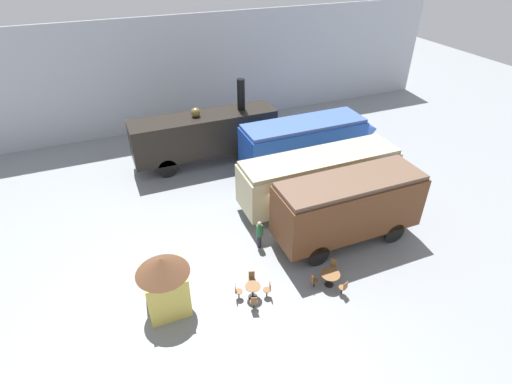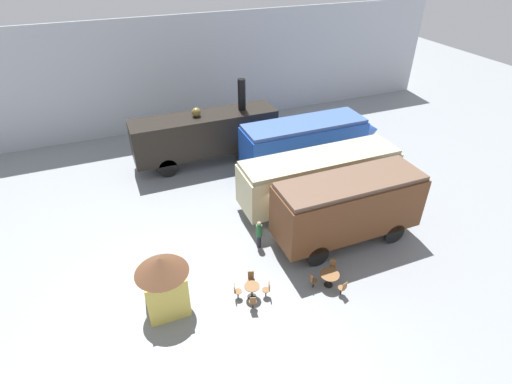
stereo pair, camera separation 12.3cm
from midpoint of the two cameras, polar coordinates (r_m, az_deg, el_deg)
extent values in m
plane|color=gray|center=(23.96, 3.58, -3.77)|extent=(80.00, 80.00, 0.00)
cube|color=#B2B7C1|center=(35.09, -7.56, 16.79)|extent=(44.00, 0.15, 9.00)
cube|color=black|center=(28.97, -7.48, 8.29)|extent=(10.30, 2.49, 2.76)
cylinder|color=black|center=(28.79, -2.28, 13.73)|extent=(0.55, 0.55, 2.19)
sphere|color=brown|center=(28.18, -8.75, 11.18)|extent=(0.64, 0.64, 0.64)
cylinder|color=black|center=(29.52, -0.83, 5.65)|extent=(1.34, 0.12, 1.34)
cylinder|color=black|center=(31.49, -2.43, 7.52)|extent=(1.34, 0.12, 1.34)
cylinder|color=black|center=(28.14, -12.62, 3.26)|extent=(1.34, 0.12, 1.34)
cylinder|color=black|center=(30.20, -13.54, 5.35)|extent=(1.34, 0.12, 1.34)
cube|color=blue|center=(28.04, 6.58, 6.95)|extent=(8.56, 2.82, 2.69)
cone|color=blue|center=(30.73, 15.34, 8.42)|extent=(1.93, 2.56, 2.56)
cube|color=#3A579D|center=(27.42, 6.78, 9.68)|extent=(8.39, 2.60, 0.24)
cylinder|color=black|center=(28.97, 12.14, 3.94)|extent=(1.05, 0.12, 1.05)
cylinder|color=black|center=(30.94, 9.45, 6.27)|extent=(1.05, 0.12, 1.05)
cylinder|color=black|center=(26.68, 2.86, 1.94)|extent=(1.05, 0.12, 1.05)
cylinder|color=black|center=(28.80, 0.60, 4.57)|extent=(1.05, 0.12, 1.05)
cube|color=beige|center=(24.54, 8.85, 2.12)|extent=(9.84, 2.72, 2.48)
cube|color=tan|center=(23.87, 9.13, 4.90)|extent=(9.65, 2.50, 0.24)
cylinder|color=black|center=(25.90, 15.68, -0.64)|extent=(0.95, 0.12, 0.95)
cylinder|color=black|center=(27.62, 12.58, 2.17)|extent=(0.95, 0.12, 0.95)
cylinder|color=black|center=(23.17, 3.82, -3.80)|extent=(0.95, 0.12, 0.95)
cylinder|color=black|center=(25.07, 1.25, -0.46)|extent=(0.95, 0.12, 0.95)
cube|color=brown|center=(21.65, 12.85, -1.97)|extent=(7.91, 2.74, 2.85)
cube|color=brown|center=(20.81, 13.38, 1.50)|extent=(7.75, 2.52, 0.24)
cylinder|color=black|center=(23.11, 19.05, -5.60)|extent=(1.23, 0.12, 1.23)
cylinder|color=black|center=(24.64, 15.32, -2.12)|extent=(1.23, 0.12, 1.23)
cylinder|color=black|center=(20.73, 8.76, -9.04)|extent=(1.23, 0.12, 1.23)
cylinder|color=black|center=(22.43, 5.45, -4.89)|extent=(1.23, 0.12, 1.23)
cylinder|color=black|center=(19.43, -0.64, -14.75)|extent=(0.44, 0.44, 0.02)
cylinder|color=black|center=(19.17, -0.65, -14.05)|extent=(0.08, 0.08, 0.69)
cylinder|color=brown|center=(18.91, -0.66, -13.32)|extent=(0.71, 0.71, 0.03)
cylinder|color=black|center=(20.26, 10.20, -12.88)|extent=(0.44, 0.44, 0.02)
cylinder|color=black|center=(20.01, 10.30, -12.18)|extent=(0.08, 0.08, 0.68)
cylinder|color=brown|center=(19.76, 10.41, -11.46)|extent=(0.94, 0.94, 0.03)
cylinder|color=black|center=(19.27, -2.65, -14.45)|extent=(0.06, 0.06, 0.42)
cylinder|color=brown|center=(19.10, -2.67, -14.00)|extent=(0.36, 0.36, 0.03)
cube|color=brown|center=(18.94, -3.17, -13.56)|extent=(0.13, 0.29, 0.42)
cylinder|color=black|center=(18.85, -0.51, -15.83)|extent=(0.06, 0.06, 0.42)
cylinder|color=brown|center=(18.68, -0.51, -15.38)|extent=(0.36, 0.36, 0.03)
cube|color=brown|center=(18.41, -0.48, -15.29)|extent=(0.29, 0.13, 0.42)
cylinder|color=black|center=(19.32, 1.36, -14.24)|extent=(0.06, 0.06, 0.42)
cylinder|color=brown|center=(19.15, 1.36, -13.79)|extent=(0.36, 0.36, 0.03)
cube|color=brown|center=(19.00, 1.85, -13.31)|extent=(0.13, 0.29, 0.42)
cylinder|color=black|center=(19.73, -0.77, -12.94)|extent=(0.06, 0.06, 0.42)
cylinder|color=brown|center=(19.56, -0.78, -12.49)|extent=(0.36, 0.36, 0.03)
cube|color=brown|center=(19.51, -0.81, -11.71)|extent=(0.29, 0.13, 0.42)
cylinder|color=black|center=(19.90, 8.12, -12.86)|extent=(0.06, 0.06, 0.42)
cylinder|color=brown|center=(19.74, 8.17, -12.41)|extent=(0.36, 0.36, 0.03)
cube|color=brown|center=(19.54, 7.79, -12.02)|extent=(0.10, 0.29, 0.42)
cylinder|color=black|center=(19.82, 11.99, -13.63)|extent=(0.06, 0.06, 0.42)
cylinder|color=brown|center=(19.66, 12.06, -13.19)|extent=(0.36, 0.36, 0.03)
cube|color=brown|center=(19.44, 12.50, -12.97)|extent=(0.29, 0.13, 0.42)
cylinder|color=black|center=(20.66, 10.66, -11.01)|extent=(0.06, 0.06, 0.42)
cylinder|color=brown|center=(20.51, 10.73, -10.56)|extent=(0.36, 0.36, 0.03)
cube|color=brown|center=(20.47, 10.87, -9.82)|extent=(0.24, 0.22, 0.42)
cylinder|color=#262633|center=(21.71, 0.31, -7.02)|extent=(0.24, 0.24, 0.78)
cylinder|color=#266638|center=(21.23, 0.32, -5.51)|extent=(0.34, 0.34, 0.69)
sphere|color=tan|center=(20.95, 0.32, -4.54)|extent=(0.23, 0.23, 0.23)
cube|color=#DBC151|center=(18.67, -12.92, -13.54)|extent=(1.80, 1.80, 2.20)
cone|color=brown|center=(17.62, -13.53, -10.21)|extent=(2.34, 2.34, 0.80)
camera|label=1|loc=(0.06, -90.15, -0.10)|focal=28.00mm
camera|label=2|loc=(0.06, 89.85, 0.10)|focal=28.00mm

